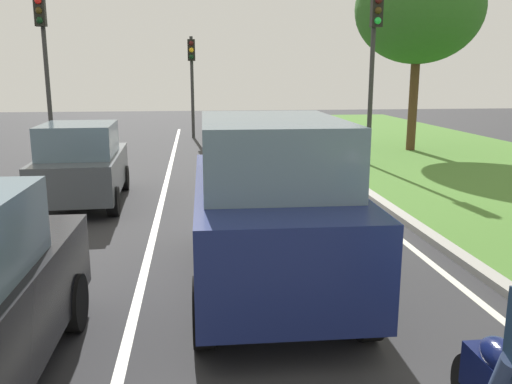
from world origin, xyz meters
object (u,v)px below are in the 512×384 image
Objects in this scene: tree_roadside_far at (419,9)px; traffic_light_near_right at (374,47)px; car_suv_ahead at (269,203)px; car_hatchback_far at (82,164)px; traffic_light_far_median at (192,69)px; traffic_light_overhead_left at (44,48)px.

traffic_light_near_right is at bearing -130.22° from tree_roadside_far.
car_suv_ahead is 1.20× the size of car_hatchback_far.
traffic_light_near_right reaches higher than car_suv_ahead.
traffic_light_far_median is at bearing 76.39° from car_hatchback_far.
car_hatchback_far is at bearing -153.44° from traffic_light_near_right.
traffic_light_overhead_left is at bearing 107.47° from car_hatchback_far.
tree_roadside_far is (10.38, 6.96, 4.13)m from car_hatchback_far.
traffic_light_overhead_left is at bearing -126.36° from traffic_light_far_median.
traffic_light_near_right is 1.01× the size of traffic_light_overhead_left.
tree_roadside_far reaches higher than traffic_light_near_right.
traffic_light_far_median is 0.63× the size of tree_roadside_far.
car_suv_ahead is at bearing -86.71° from traffic_light_far_median.
traffic_light_far_median is at bearing 123.28° from traffic_light_near_right.
car_suv_ahead is 14.53m from tree_roadside_far.
traffic_light_near_right is (7.78, 3.89, 2.68)m from car_hatchback_far.
traffic_light_near_right is 10.10m from traffic_light_overhead_left.
tree_roadside_far is at bearing 4.83° from traffic_light_overhead_left.
traffic_light_near_right is 9.79m from traffic_light_far_median.
traffic_light_far_median is 9.66m from tree_roadside_far.
traffic_light_overhead_left is at bearing 168.51° from traffic_light_near_right.
traffic_light_overhead_left is at bearing 117.38° from car_suv_ahead.
car_hatchback_far is 13.16m from tree_roadside_far.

